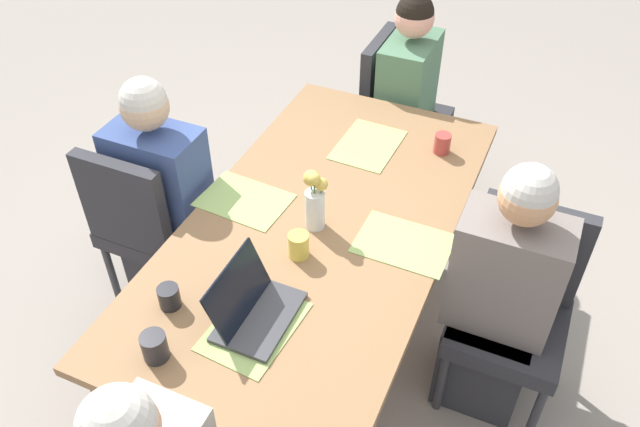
% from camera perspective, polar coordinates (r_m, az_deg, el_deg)
% --- Properties ---
extents(ground_plane, '(10.00, 10.00, 0.00)m').
position_cam_1_polar(ground_plane, '(3.10, 0.00, -10.76)').
color(ground_plane, gray).
extents(dining_table, '(1.95, 1.01, 0.72)m').
position_cam_1_polar(dining_table, '(2.62, 0.00, -2.01)').
color(dining_table, olive).
rests_on(dining_table, ground_plane).
extents(chair_near_left_near, '(0.44, 0.44, 0.90)m').
position_cam_1_polar(chair_near_left_near, '(3.02, -15.10, -0.53)').
color(chair_near_left_near, '#2D2D33').
rests_on(chair_near_left_near, ground_plane).
extents(person_near_left_near, '(0.36, 0.40, 1.19)m').
position_cam_1_polar(person_near_left_near, '(3.02, -13.47, 0.41)').
color(person_near_left_near, '#2D2D33').
rests_on(person_near_left_near, ground_plane).
extents(chair_head_left_left_mid, '(0.44, 0.44, 0.90)m').
position_cam_1_polar(chair_head_left_left_mid, '(3.70, 6.67, 9.30)').
color(chair_head_left_left_mid, '#2D2D33').
rests_on(chair_head_left_left_mid, ground_plane).
extents(person_head_left_left_mid, '(0.40, 0.36, 1.19)m').
position_cam_1_polar(person_head_left_left_mid, '(3.62, 7.53, 8.94)').
color(person_head_left_left_mid, '#2D2D33').
rests_on(person_head_left_left_mid, ground_plane).
extents(chair_far_left_far, '(0.44, 0.44, 0.90)m').
position_cam_1_polar(chair_far_left_far, '(2.70, 16.95, -7.36)').
color(chair_far_left_far, '#2D2D33').
rests_on(chair_far_left_far, ground_plane).
extents(person_far_left_far, '(0.36, 0.40, 1.19)m').
position_cam_1_polar(person_far_left_far, '(2.63, 15.49, -7.75)').
color(person_far_left_far, '#2D2D33').
rests_on(person_far_left_far, ground_plane).
extents(flower_vase, '(0.09, 0.10, 0.26)m').
position_cam_1_polar(flower_vase, '(2.47, -0.46, 1.19)').
color(flower_vase, silver).
rests_on(flower_vase, dining_table).
extents(placemat_near_left_near, '(0.28, 0.38, 0.00)m').
position_cam_1_polar(placemat_near_left_near, '(2.69, -6.70, 1.20)').
color(placemat_near_left_near, '#9EBC66').
rests_on(placemat_near_left_near, dining_table).
extents(placemat_head_left_left_mid, '(0.37, 0.27, 0.00)m').
position_cam_1_polar(placemat_head_left_left_mid, '(2.99, 4.27, 6.07)').
color(placemat_head_left_left_mid, '#9EBC66').
rests_on(placemat_head_left_left_mid, dining_table).
extents(placemat_far_left_far, '(0.26, 0.36, 0.00)m').
position_cam_1_polar(placemat_far_left_far, '(2.50, 7.42, -2.64)').
color(placemat_far_left_far, '#9EBC66').
rests_on(placemat_far_left_far, dining_table).
extents(placemat_head_right_right_near, '(0.38, 0.29, 0.00)m').
position_cam_1_polar(placemat_head_right_right_near, '(2.22, -5.86, -9.92)').
color(placemat_head_right_right_near, '#9EBC66').
rests_on(placemat_head_right_right_near, dining_table).
extents(laptop_head_right_right_near, '(0.32, 0.22, 0.20)m').
position_cam_1_polar(laptop_head_right_right_near, '(2.22, -5.99, -8.36)').
color(laptop_head_right_right_near, '#38383D').
rests_on(laptop_head_right_right_near, dining_table).
extents(coffee_mug_near_left, '(0.08, 0.08, 0.10)m').
position_cam_1_polar(coffee_mug_near_left, '(2.16, -14.44, -11.35)').
color(coffee_mug_near_left, '#232328').
rests_on(coffee_mug_near_left, dining_table).
extents(coffee_mug_near_right, '(0.08, 0.08, 0.10)m').
position_cam_1_polar(coffee_mug_near_right, '(2.40, -1.93, -2.83)').
color(coffee_mug_near_right, '#DBC64C').
rests_on(coffee_mug_near_right, dining_table).
extents(coffee_mug_centre_left, '(0.07, 0.07, 0.09)m').
position_cam_1_polar(coffee_mug_centre_left, '(2.97, 10.78, 6.12)').
color(coffee_mug_centre_left, '#AD3D38').
rests_on(coffee_mug_centre_left, dining_table).
extents(coffee_mug_centre_right, '(0.08, 0.08, 0.08)m').
position_cam_1_polar(coffee_mug_centre_right, '(2.30, -13.22, -7.20)').
color(coffee_mug_centre_right, '#232328').
rests_on(coffee_mug_centre_right, dining_table).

